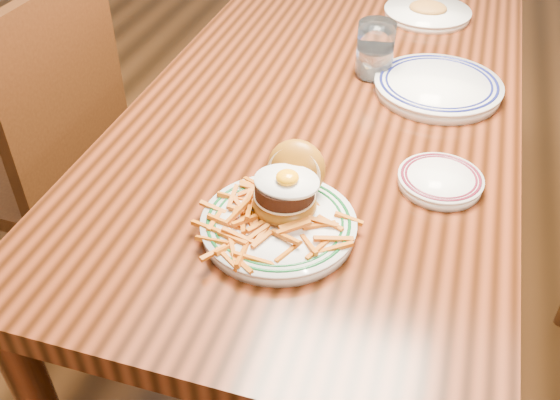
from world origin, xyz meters
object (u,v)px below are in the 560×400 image
(main_plate, at_px, (282,211))
(side_plate, at_px, (440,180))
(chair_left, at_px, (38,153))
(table, at_px, (328,130))

(main_plate, xyz_separation_m, side_plate, (0.25, 0.20, -0.02))
(chair_left, bearing_deg, table, 10.85)
(table, relative_size, side_plate, 10.03)
(table, xyz_separation_m, chair_left, (-0.76, -0.12, -0.14))
(chair_left, distance_m, main_plate, 0.89)
(table, height_order, side_plate, side_plate)
(chair_left, relative_size, main_plate, 3.52)
(chair_left, relative_size, side_plate, 6.12)
(table, relative_size, main_plate, 5.77)
(table, bearing_deg, side_plate, -43.52)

